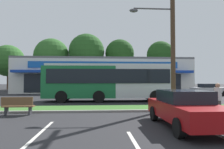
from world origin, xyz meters
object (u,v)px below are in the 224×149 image
(city_bus, at_px, (109,81))
(car_2, at_px, (186,108))
(pedestrian_near_bench, at_px, (218,100))
(utility_pole, at_px, (171,34))
(car_0, at_px, (210,89))
(bus_stop_bench, at_px, (18,105))

(city_bus, distance_m, car_2, 10.67)
(city_bus, bearing_deg, pedestrian_near_bench, -57.25)
(utility_pole, xyz_separation_m, car_0, (8.97, 11.23, -4.12))
(bus_stop_bench, relative_size, car_0, 0.37)
(car_0, bearing_deg, pedestrian_near_bench, -118.25)
(car_0, height_order, pedestrian_near_bench, pedestrian_near_bench)
(car_0, distance_m, car_2, 19.51)
(pedestrian_near_bench, bearing_deg, utility_pole, 1.41)
(utility_pole, relative_size, city_bus, 0.81)
(city_bus, relative_size, pedestrian_near_bench, 6.66)
(car_0, bearing_deg, car_2, -122.04)
(city_bus, height_order, pedestrian_near_bench, city_bus)
(bus_stop_bench, distance_m, pedestrian_near_bench, 10.24)
(car_0, bearing_deg, city_bus, -154.11)
(city_bus, xyz_separation_m, pedestrian_near_bench, (5.05, -8.20, -0.92))
(utility_pole, distance_m, bus_stop_bench, 10.15)
(city_bus, distance_m, pedestrian_near_bench, 9.67)
(pedestrian_near_bench, bearing_deg, car_2, 109.52)
(utility_pole, height_order, car_2, utility_pole)
(car_2, relative_size, pedestrian_near_bench, 2.72)
(city_bus, height_order, bus_stop_bench, city_bus)
(bus_stop_bench, bearing_deg, car_0, -143.58)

